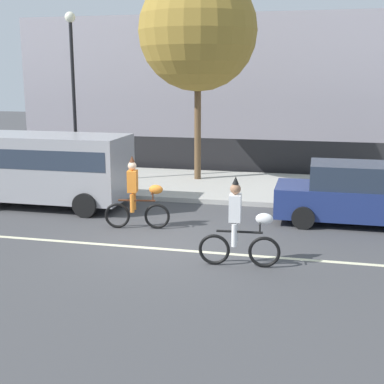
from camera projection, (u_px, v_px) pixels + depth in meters
The scene contains 12 objects.
ground_plane at pixel (160, 242), 12.87m from camera, with size 80.00×80.00×0.00m, color #424244.
road_centre_line at pixel (154, 248), 12.40m from camera, with size 36.00×0.14×0.01m, color beige.
sidewalk_curb at pixel (212, 185), 19.03m from camera, with size 60.00×5.00×0.15m, color #ADAAA3.
fence_line at pixel (226, 156), 21.66m from camera, with size 40.00×0.08×1.40m, color black.
building_backdrop at pixel (298, 85), 28.71m from camera, with size 28.00×8.00×6.76m, color #99939E.
parade_cyclist_orange at pixel (137, 197), 13.82m from camera, with size 1.71×0.53×1.92m.
parade_cyclist_zebra at pixel (240, 228), 11.08m from camera, with size 1.72×0.50×1.92m.
parked_van_grey at pixel (48, 165), 16.12m from camera, with size 5.00×2.22×2.18m.
parked_car_navy at pixel (352, 195), 14.33m from camera, with size 4.10×1.92×1.64m.
street_lamp_post at pixel (73, 73), 18.44m from camera, with size 0.36×0.36×5.86m.
street_tree_near_lamp at pixel (198, 31), 18.70m from camera, with size 4.19×4.19×7.38m.
pedestrian_onlooker at pixel (36, 160), 18.59m from camera, with size 0.32×0.20×1.62m.
Camera 1 is at (3.56, -11.80, 3.97)m, focal length 50.00 mm.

